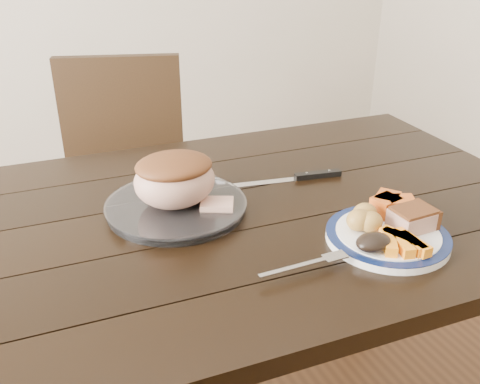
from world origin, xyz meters
name	(u,v)px	position (x,y,z in m)	size (l,w,h in m)	color
dining_table	(204,252)	(0.00, 0.00, 0.66)	(1.64, 0.97, 0.75)	black
chair_far	(125,181)	(-0.02, 0.73, 0.52)	(0.53, 0.54, 0.93)	black
dinner_plate	(387,237)	(0.30, -0.25, 0.76)	(0.24, 0.24, 0.02)	white
plate_rim	(388,234)	(0.30, -0.25, 0.77)	(0.24, 0.24, 0.02)	#0D1941
serving_platter	(176,208)	(-0.05, 0.04, 0.76)	(0.30, 0.30, 0.02)	white
pork_slice	(413,219)	(0.36, -0.25, 0.79)	(0.08, 0.07, 0.04)	tan
roasted_potatoes	(364,218)	(0.27, -0.21, 0.79)	(0.08, 0.08, 0.04)	gold
carrot_batons	(403,242)	(0.29, -0.30, 0.78)	(0.08, 0.11, 0.02)	orange
pumpkin_wedges	(391,205)	(0.35, -0.19, 0.79)	(0.09, 0.09, 0.04)	orange
dark_mushroom	(373,242)	(0.23, -0.29, 0.79)	(0.07, 0.05, 0.03)	black
fork	(310,264)	(0.10, -0.28, 0.77)	(0.18, 0.03, 0.00)	silver
roast_joint	(175,181)	(-0.05, 0.04, 0.82)	(0.18, 0.15, 0.12)	tan
cut_slice	(217,205)	(0.03, -0.01, 0.78)	(0.07, 0.06, 0.02)	tan
carving_knife	(303,177)	(0.29, 0.08, 0.76)	(0.32, 0.08, 0.01)	silver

